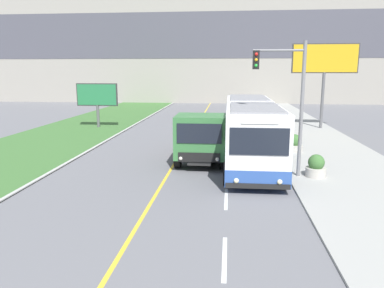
{
  "coord_description": "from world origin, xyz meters",
  "views": [
    {
      "loc": [
        2.79,
        -1.19,
        4.76
      ],
      "look_at": [
        1.1,
        15.92,
        1.4
      ],
      "focal_mm": 35.0,
      "sensor_mm": 36.0,
      "label": 1
    }
  ],
  "objects_px": {
    "traffic_light_mast": "(288,93)",
    "planter_round_near": "(316,167)",
    "city_bus": "(250,131)",
    "planter_round_far": "(273,120)",
    "billboard_large": "(325,62)",
    "dump_truck": "(202,139)",
    "planter_round_second": "(295,144)",
    "planter_round_third": "(285,129)",
    "billboard_small": "(97,96)",
    "car_distant": "(238,112)"
  },
  "relations": [
    {
      "from": "traffic_light_mast",
      "to": "planter_round_near",
      "type": "distance_m",
      "value": 3.59
    },
    {
      "from": "city_bus",
      "to": "planter_round_far",
      "type": "bearing_deg",
      "value": 78.28
    },
    {
      "from": "city_bus",
      "to": "billboard_large",
      "type": "distance_m",
      "value": 14.18
    },
    {
      "from": "dump_truck",
      "to": "billboard_large",
      "type": "bearing_deg",
      "value": 55.02
    },
    {
      "from": "planter_round_second",
      "to": "planter_round_third",
      "type": "bearing_deg",
      "value": 87.64
    },
    {
      "from": "city_bus",
      "to": "planter_round_far",
      "type": "height_order",
      "value": "city_bus"
    },
    {
      "from": "billboard_small",
      "to": "planter_round_second",
      "type": "bearing_deg",
      "value": -29.96
    },
    {
      "from": "dump_truck",
      "to": "planter_round_far",
      "type": "height_order",
      "value": "dump_truck"
    },
    {
      "from": "dump_truck",
      "to": "billboard_small",
      "type": "height_order",
      "value": "billboard_small"
    },
    {
      "from": "billboard_large",
      "to": "billboard_small",
      "type": "xyz_separation_m",
      "value": [
        -18.83,
        -1.04,
        -2.79
      ]
    },
    {
      "from": "planter_round_third",
      "to": "planter_round_near",
      "type": "bearing_deg",
      "value": -91.02
    },
    {
      "from": "car_distant",
      "to": "billboard_large",
      "type": "xyz_separation_m",
      "value": [
        6.73,
        -5.67,
        4.77
      ]
    },
    {
      "from": "planter_round_second",
      "to": "planter_round_far",
      "type": "relative_size",
      "value": 0.95
    },
    {
      "from": "traffic_light_mast",
      "to": "planter_round_second",
      "type": "xyz_separation_m",
      "value": [
        1.36,
        5.4,
        -3.31
      ]
    },
    {
      "from": "city_bus",
      "to": "planter_round_third",
      "type": "xyz_separation_m",
      "value": [
        2.98,
        7.75,
        -1.09
      ]
    },
    {
      "from": "traffic_light_mast",
      "to": "billboard_small",
      "type": "xyz_separation_m",
      "value": [
        -13.7,
        14.08,
        -1.17
      ]
    },
    {
      "from": "car_distant",
      "to": "planter_round_near",
      "type": "xyz_separation_m",
      "value": [
        2.99,
        -20.87,
        -0.16
      ]
    },
    {
      "from": "dump_truck",
      "to": "planter_round_third",
      "type": "relative_size",
      "value": 5.75
    },
    {
      "from": "dump_truck",
      "to": "traffic_light_mast",
      "type": "distance_m",
      "value": 5.14
    },
    {
      "from": "city_bus",
      "to": "planter_round_second",
      "type": "bearing_deg",
      "value": 39.61
    },
    {
      "from": "billboard_large",
      "to": "planter_round_far",
      "type": "height_order",
      "value": "billboard_large"
    },
    {
      "from": "city_bus",
      "to": "billboard_large",
      "type": "bearing_deg",
      "value": 61.47
    },
    {
      "from": "city_bus",
      "to": "traffic_light_mast",
      "type": "xyz_separation_m",
      "value": [
        1.39,
        -3.12,
        2.2
      ]
    },
    {
      "from": "city_bus",
      "to": "planter_round_second",
      "type": "xyz_separation_m",
      "value": [
        2.75,
        2.28,
        -1.11
      ]
    },
    {
      "from": "city_bus",
      "to": "dump_truck",
      "type": "relative_size",
      "value": 1.93
    },
    {
      "from": "city_bus",
      "to": "planter_round_third",
      "type": "distance_m",
      "value": 8.37
    },
    {
      "from": "billboard_small",
      "to": "planter_round_third",
      "type": "height_order",
      "value": "billboard_small"
    },
    {
      "from": "billboard_large",
      "to": "planter_round_far",
      "type": "distance_m",
      "value": 6.32
    },
    {
      "from": "car_distant",
      "to": "planter_round_near",
      "type": "height_order",
      "value": "car_distant"
    },
    {
      "from": "billboard_large",
      "to": "planter_round_far",
      "type": "xyz_separation_m",
      "value": [
        -3.78,
        1.23,
        -4.91
      ]
    },
    {
      "from": "traffic_light_mast",
      "to": "planter_round_third",
      "type": "distance_m",
      "value": 11.47
    },
    {
      "from": "car_distant",
      "to": "billboard_small",
      "type": "height_order",
      "value": "billboard_small"
    },
    {
      "from": "traffic_light_mast",
      "to": "billboard_small",
      "type": "relative_size",
      "value": 1.61
    },
    {
      "from": "planter_round_third",
      "to": "planter_round_far",
      "type": "distance_m",
      "value": 5.48
    },
    {
      "from": "city_bus",
      "to": "planter_round_near",
      "type": "distance_m",
      "value": 4.38
    },
    {
      "from": "billboard_small",
      "to": "planter_round_near",
      "type": "relative_size",
      "value": 3.67
    },
    {
      "from": "dump_truck",
      "to": "billboard_small",
      "type": "relative_size",
      "value": 1.64
    },
    {
      "from": "planter_round_near",
      "to": "planter_round_second",
      "type": "height_order",
      "value": "planter_round_near"
    },
    {
      "from": "dump_truck",
      "to": "billboard_small",
      "type": "bearing_deg",
      "value": 129.42
    },
    {
      "from": "planter_round_near",
      "to": "planter_round_third",
      "type": "height_order",
      "value": "planter_round_third"
    },
    {
      "from": "billboard_large",
      "to": "planter_round_third",
      "type": "distance_m",
      "value": 7.4
    },
    {
      "from": "city_bus",
      "to": "billboard_small",
      "type": "distance_m",
      "value": 16.51
    },
    {
      "from": "billboard_large",
      "to": "billboard_small",
      "type": "bearing_deg",
      "value": -176.84
    },
    {
      "from": "planter_round_third",
      "to": "city_bus",
      "type": "bearing_deg",
      "value": -111.0
    },
    {
      "from": "traffic_light_mast",
      "to": "planter_round_third",
      "type": "xyz_separation_m",
      "value": [
        1.59,
        10.88,
        -3.29
      ]
    },
    {
      "from": "dump_truck",
      "to": "billboard_small",
      "type": "xyz_separation_m",
      "value": [
        -9.78,
        11.9,
        1.35
      ]
    },
    {
      "from": "car_distant",
      "to": "billboard_small",
      "type": "distance_m",
      "value": 13.98
    },
    {
      "from": "traffic_light_mast",
      "to": "planter_round_far",
      "type": "height_order",
      "value": "traffic_light_mast"
    },
    {
      "from": "car_distant",
      "to": "planter_round_second",
      "type": "bearing_deg",
      "value": -79.13
    },
    {
      "from": "billboard_large",
      "to": "planter_round_near",
      "type": "relative_size",
      "value": 6.8
    }
  ]
}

